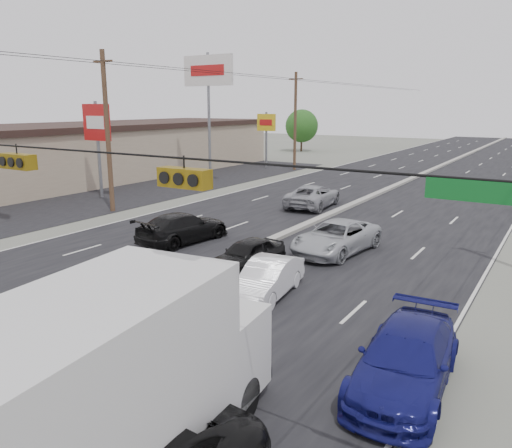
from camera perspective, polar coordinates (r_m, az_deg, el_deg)
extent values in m
plane|color=#606356|center=(15.58, -26.56, -13.62)|extent=(200.00, 200.00, 0.00)
cube|color=black|center=(39.37, 13.66, 3.24)|extent=(20.00, 160.00, 0.02)
cube|color=gray|center=(39.35, 13.67, 3.38)|extent=(0.50, 160.00, 0.20)
cube|color=tan|center=(49.98, -18.07, 7.72)|extent=(12.00, 42.00, 4.60)
cube|color=black|center=(43.76, -10.24, 4.40)|extent=(10.00, 42.00, 0.02)
cylinder|color=#422D1E|center=(33.06, -16.60, 9.92)|extent=(0.30, 0.30, 10.00)
cube|color=#422D1E|center=(33.12, -17.12, 17.35)|extent=(1.60, 0.12, 0.12)
cylinder|color=#422D1E|center=(52.99, 4.50, 11.54)|extent=(0.30, 0.30, 10.00)
cube|color=#422D1E|center=(53.02, 4.59, 16.19)|extent=(1.60, 0.12, 0.12)
cube|color=#72590C|center=(12.83, -25.58, 6.47)|extent=(1.05, 0.30, 0.35)
cube|color=#72590C|center=(9.02, -8.18, 5.23)|extent=(1.05, 0.30, 0.35)
cube|color=#0C591E|center=(6.94, 23.62, 3.47)|extent=(1.20, 0.04, 0.28)
cylinder|color=slate|center=(38.52, -17.55, 8.03)|extent=(0.24, 0.24, 7.00)
cube|color=#B21414|center=(38.41, -17.76, 11.00)|extent=(2.60, 0.25, 2.60)
cylinder|color=slate|center=(43.94, -5.39, 11.80)|extent=(0.24, 0.24, 11.00)
cube|color=silver|center=(44.01, -5.51, 17.07)|extent=(5.00, 0.25, 2.50)
cylinder|color=slate|center=(54.81, 1.18, 9.55)|extent=(0.24, 0.24, 6.00)
cube|color=gold|center=(54.72, 1.19, 11.54)|extent=(2.20, 0.25, 1.80)
cylinder|color=#382619|center=(75.30, 5.21, 9.09)|extent=(0.28, 0.28, 2.16)
sphere|color=#124316|center=(75.14, 5.25, 11.10)|extent=(4.80, 4.80, 4.80)
cube|color=silver|center=(8.85, -18.64, -17.24)|extent=(3.30, 5.64, 3.00)
cube|color=silver|center=(11.79, -5.83, -13.79)|extent=(2.79, 2.33, 1.93)
cylinder|color=black|center=(12.56, -10.97, -16.58)|extent=(0.43, 1.00, 0.96)
cylinder|color=black|center=(11.53, -1.38, -19.30)|extent=(0.43, 1.00, 0.96)
imported|color=maroon|center=(16.27, -13.06, -8.78)|extent=(1.49, 4.04, 1.32)
imported|color=black|center=(20.71, -1.04, -3.58)|extent=(1.99, 4.00, 1.31)
imported|color=white|center=(17.94, 1.32, -6.27)|extent=(1.93, 4.19, 1.33)
imported|color=#A9ADB1|center=(23.44, 9.16, -1.53)|extent=(3.00, 5.49, 1.46)
imported|color=navy|center=(12.96, 16.73, -14.66)|extent=(2.43, 5.21, 1.47)
imported|color=black|center=(25.18, -8.33, -0.43)|extent=(2.69, 5.34, 1.49)
imported|color=#94959B|center=(33.79, 6.53, 3.18)|extent=(2.98, 5.61, 1.50)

